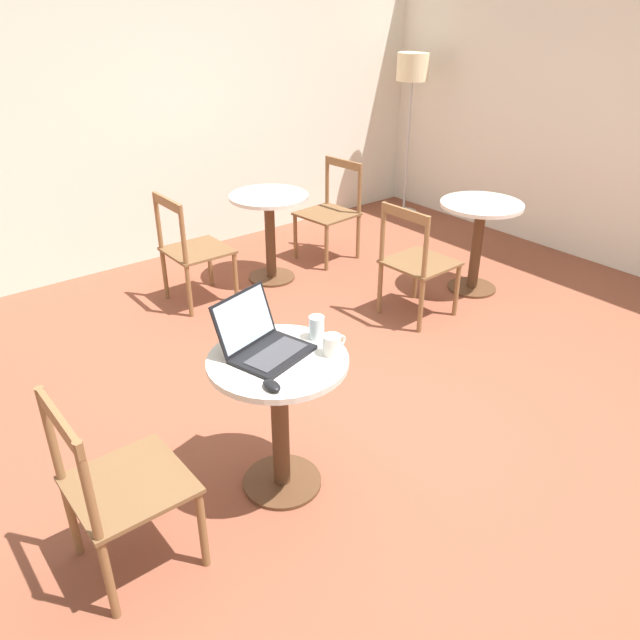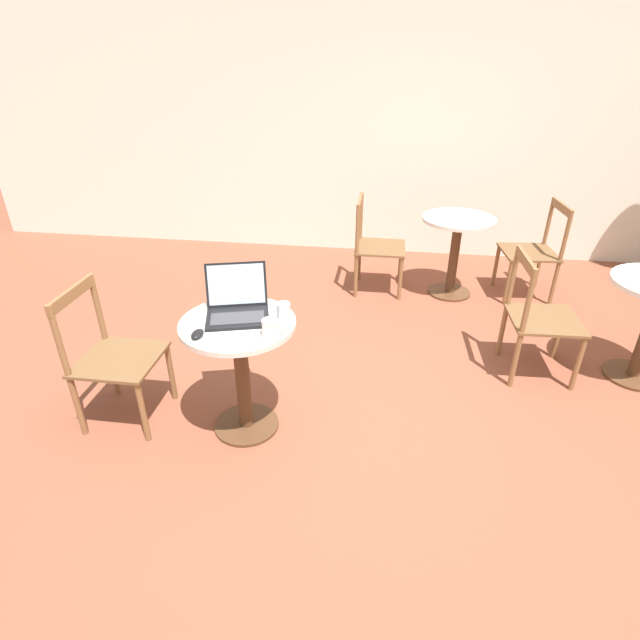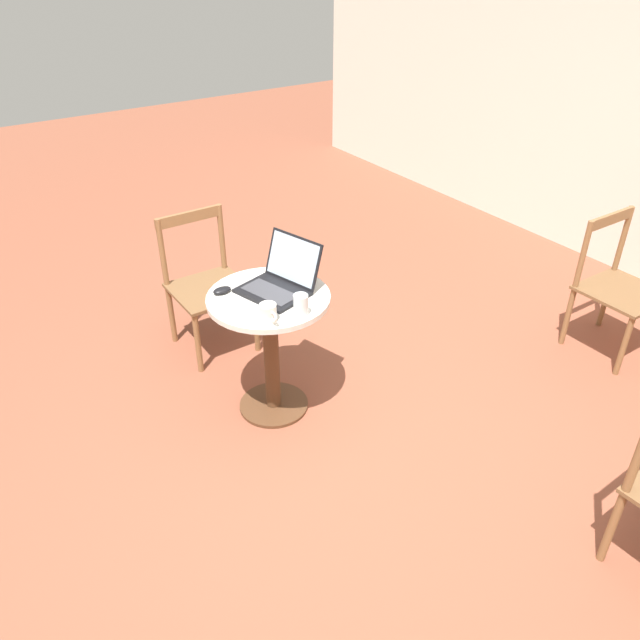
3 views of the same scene
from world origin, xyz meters
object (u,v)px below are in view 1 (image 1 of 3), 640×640
floor_lamp (412,79)px  mouse (272,386)px  chair_mid_left (416,263)px  chair_far_left (192,250)px  chair_far_right (331,211)px  cafe_table_far (270,220)px  drinking_glass (317,327)px  cafe_table_mid (479,228)px  laptop (263,343)px  cafe_table_near (279,397)px  mug (332,345)px  chair_near_left (118,487)px

floor_lamp → mouse: floor_lamp is taller
chair_mid_left → chair_far_left: (-1.18, 1.25, 0.00)m
chair_far_right → chair_far_left: same height
chair_far_left → chair_mid_left: bearing=-46.8°
cafe_table_far → drinking_glass: size_ratio=6.58×
cafe_table_mid → chair_far_left: 2.27m
drinking_glass → laptop: bearing=171.3°
cafe_table_mid → chair_mid_left: (-0.74, -0.03, -0.09)m
floor_lamp → cafe_table_near: bearing=-143.1°
cafe_table_near → chair_mid_left: chair_mid_left is taller
cafe_table_near → cafe_table_mid: (2.59, 0.91, 0.00)m
cafe_table_far → drinking_glass: drinking_glass is taller
chair_mid_left → cafe_table_mid: bearing=2.4°
cafe_table_near → drinking_glass: 0.37m
floor_lamp → cafe_table_far: bearing=-165.7°
chair_far_right → chair_mid_left: bearing=-101.3°
laptop → mouse: 0.30m
cafe_table_far → floor_lamp: 2.41m
cafe_table_near → mug: mug is taller
floor_lamp → mug: bearing=-140.1°
chair_near_left → chair_mid_left: size_ratio=1.00×
chair_mid_left → mug: size_ratio=7.16×
floor_lamp → drinking_glass: floor_lamp is taller
cafe_table_far → mouse: mouse is taller
chair_near_left → chair_mid_left: same height
chair_far_right → floor_lamp: (1.46, 0.48, 0.98)m
cafe_table_far → chair_near_left: bearing=-136.0°
mouse → drinking_glass: size_ratio=0.89×
chair_mid_left → chair_far_left: bearing=133.2°
chair_near_left → chair_far_left: same height
cafe_table_near → floor_lamp: 4.55m
cafe_table_mid → floor_lamp: (0.98, 1.77, 0.88)m
cafe_table_mid → floor_lamp: 2.21m
chair_mid_left → mug: (-1.63, -1.00, 0.35)m
chair_far_right → drinking_glass: (-1.86, -2.16, 0.36)m
laptop → chair_near_left: bearing=-173.9°
chair_far_left → laptop: (-0.70, -2.05, 0.36)m
chair_mid_left → cafe_table_far: bearing=109.7°
chair_mid_left → mouse: bearing=-152.1°
chair_far_right → mouse: chair_far_right is taller
cafe_table_mid → chair_near_left: size_ratio=0.84×
chair_far_left → mug: 2.33m
mug → chair_far_right: bearing=50.8°
chair_near_left → laptop: (0.78, 0.08, 0.36)m
cafe_table_mid → floor_lamp: size_ratio=0.45×
chair_far_left → laptop: 2.19m
chair_mid_left → laptop: 2.07m
cafe_table_mid → laptop: size_ratio=1.75×
cafe_table_near → cafe_table_far: 2.55m
cafe_table_mid → chair_far_left: chair_far_left is taller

